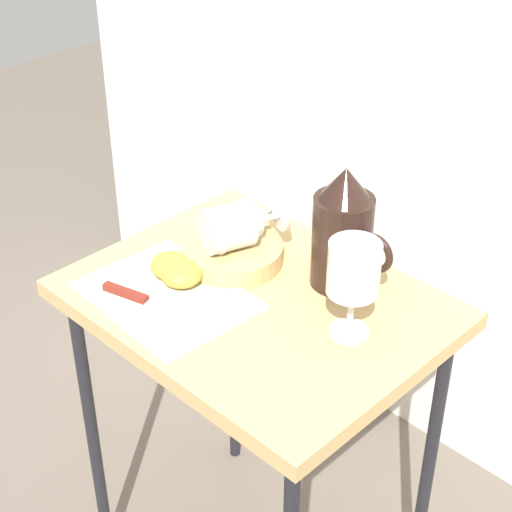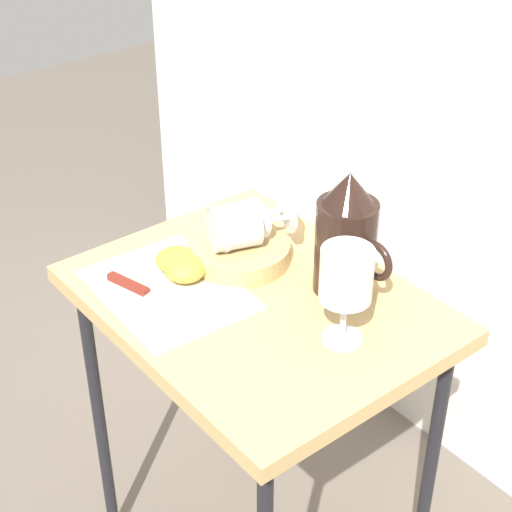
{
  "view_description": "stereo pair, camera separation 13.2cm",
  "coord_description": "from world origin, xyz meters",
  "px_view_note": "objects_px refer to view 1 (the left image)",
  "views": [
    {
      "loc": [
        0.78,
        -0.79,
        1.5
      ],
      "look_at": [
        0.0,
        0.0,
        0.78
      ],
      "focal_mm": 58.06,
      "sensor_mm": 36.0,
      "label": 1
    },
    {
      "loc": [
        0.87,
        -0.69,
        1.5
      ],
      "look_at": [
        0.0,
        0.0,
        0.78
      ],
      "focal_mm": 58.06,
      "sensor_mm": 36.0,
      "label": 2
    }
  ],
  "objects_px": {
    "pitcher": "(343,238)",
    "wine_glass_tipped_far": "(230,227)",
    "apple_half_right": "(182,274)",
    "table": "(256,330)",
    "basket_tray": "(232,253)",
    "apple_half_left": "(171,265)",
    "knife": "(143,300)",
    "wine_glass_tipped_near": "(234,225)",
    "wine_glass_upright": "(353,273)"
  },
  "relations": [
    {
      "from": "pitcher",
      "to": "wine_glass_tipped_far",
      "type": "distance_m",
      "value": 0.2
    },
    {
      "from": "pitcher",
      "to": "apple_half_right",
      "type": "bearing_deg",
      "value": -133.39
    },
    {
      "from": "table",
      "to": "basket_tray",
      "type": "relative_size",
      "value": 3.88
    },
    {
      "from": "apple_half_left",
      "to": "knife",
      "type": "xyz_separation_m",
      "value": [
        0.03,
        -0.08,
        -0.01
      ]
    },
    {
      "from": "wine_glass_tipped_near",
      "to": "wine_glass_tipped_far",
      "type": "bearing_deg",
      "value": -75.35
    },
    {
      "from": "pitcher",
      "to": "wine_glass_upright",
      "type": "height_order",
      "value": "pitcher"
    },
    {
      "from": "pitcher",
      "to": "wine_glass_upright",
      "type": "distance_m",
      "value": 0.14
    },
    {
      "from": "pitcher",
      "to": "wine_glass_upright",
      "type": "relative_size",
      "value": 1.33
    },
    {
      "from": "table",
      "to": "apple_half_right",
      "type": "height_order",
      "value": "apple_half_right"
    },
    {
      "from": "wine_glass_upright",
      "to": "wine_glass_tipped_near",
      "type": "relative_size",
      "value": 1.06
    },
    {
      "from": "table",
      "to": "wine_glass_tipped_far",
      "type": "relative_size",
      "value": 4.37
    },
    {
      "from": "basket_tray",
      "to": "pitcher",
      "type": "xyz_separation_m",
      "value": [
        0.18,
        0.08,
        0.07
      ]
    },
    {
      "from": "table",
      "to": "knife",
      "type": "xyz_separation_m",
      "value": [
        -0.12,
        -0.14,
        0.08
      ]
    },
    {
      "from": "wine_glass_tipped_near",
      "to": "knife",
      "type": "bearing_deg",
      "value": -93.66
    },
    {
      "from": "table",
      "to": "wine_glass_upright",
      "type": "height_order",
      "value": "wine_glass_upright"
    },
    {
      "from": "apple_half_right",
      "to": "knife",
      "type": "xyz_separation_m",
      "value": [
        -0.01,
        -0.08,
        -0.01
      ]
    },
    {
      "from": "knife",
      "to": "apple_half_right",
      "type": "bearing_deg",
      "value": 86.16
    },
    {
      "from": "basket_tray",
      "to": "wine_glass_upright",
      "type": "bearing_deg",
      "value": -2.6
    },
    {
      "from": "basket_tray",
      "to": "wine_glass_tipped_near",
      "type": "bearing_deg",
      "value": 88.75
    },
    {
      "from": "apple_half_left",
      "to": "apple_half_right",
      "type": "bearing_deg",
      "value": -7.1
    },
    {
      "from": "wine_glass_tipped_near",
      "to": "wine_glass_tipped_far",
      "type": "xyz_separation_m",
      "value": [
        0.0,
        -0.01,
        0.0
      ]
    },
    {
      "from": "wine_glass_tipped_near",
      "to": "pitcher",
      "type": "bearing_deg",
      "value": 23.85
    },
    {
      "from": "knife",
      "to": "wine_glass_tipped_far",
      "type": "bearing_deg",
      "value": 84.96
    },
    {
      "from": "wine_glass_tipped_near",
      "to": "wine_glass_upright",
      "type": "bearing_deg",
      "value": -3.83
    },
    {
      "from": "apple_half_right",
      "to": "wine_glass_upright",
      "type": "bearing_deg",
      "value": 19.11
    },
    {
      "from": "wine_glass_tipped_near",
      "to": "knife",
      "type": "relative_size",
      "value": 0.7
    },
    {
      "from": "table",
      "to": "wine_glass_tipped_near",
      "type": "relative_size",
      "value": 4.56
    },
    {
      "from": "wine_glass_upright",
      "to": "wine_glass_tipped_near",
      "type": "xyz_separation_m",
      "value": [
        -0.27,
        0.02,
        -0.04
      ]
    },
    {
      "from": "wine_glass_upright",
      "to": "pitcher",
      "type": "bearing_deg",
      "value": 135.66
    },
    {
      "from": "wine_glass_tipped_far",
      "to": "knife",
      "type": "bearing_deg",
      "value": -95.04
    },
    {
      "from": "wine_glass_upright",
      "to": "wine_glass_tipped_far",
      "type": "relative_size",
      "value": 1.02
    },
    {
      "from": "apple_half_right",
      "to": "wine_glass_tipped_near",
      "type": "bearing_deg",
      "value": 86.46
    },
    {
      "from": "wine_glass_upright",
      "to": "wine_glass_tipped_far",
      "type": "bearing_deg",
      "value": 178.98
    },
    {
      "from": "table",
      "to": "wine_glass_tipped_far",
      "type": "bearing_deg",
      "value": 159.21
    },
    {
      "from": "table",
      "to": "basket_tray",
      "type": "height_order",
      "value": "basket_tray"
    },
    {
      "from": "table",
      "to": "pitcher",
      "type": "bearing_deg",
      "value": 61.09
    },
    {
      "from": "wine_glass_tipped_far",
      "to": "apple_half_left",
      "type": "xyz_separation_m",
      "value": [
        -0.04,
        -0.1,
        -0.05
      ]
    },
    {
      "from": "pitcher",
      "to": "wine_glass_tipped_near",
      "type": "height_order",
      "value": "pitcher"
    },
    {
      "from": "apple_half_left",
      "to": "apple_half_right",
      "type": "xyz_separation_m",
      "value": [
        0.03,
        -0.0,
        0.0
      ]
    },
    {
      "from": "apple_half_right",
      "to": "knife",
      "type": "bearing_deg",
      "value": -93.84
    },
    {
      "from": "apple_half_left",
      "to": "wine_glass_tipped_far",
      "type": "bearing_deg",
      "value": 66.63
    },
    {
      "from": "wine_glass_upright",
      "to": "apple_half_left",
      "type": "distance_m",
      "value": 0.34
    },
    {
      "from": "wine_glass_tipped_far",
      "to": "knife",
      "type": "distance_m",
      "value": 0.19
    },
    {
      "from": "wine_glass_tipped_far",
      "to": "apple_half_left",
      "type": "distance_m",
      "value": 0.12
    },
    {
      "from": "table",
      "to": "apple_half_left",
      "type": "relative_size",
      "value": 9.84
    },
    {
      "from": "wine_glass_tipped_far",
      "to": "knife",
      "type": "height_order",
      "value": "wine_glass_tipped_far"
    },
    {
      "from": "pitcher",
      "to": "wine_glass_upright",
      "type": "xyz_separation_m",
      "value": [
        0.1,
        -0.1,
        0.02
      ]
    },
    {
      "from": "table",
      "to": "apple_half_right",
      "type": "distance_m",
      "value": 0.16
    },
    {
      "from": "basket_tray",
      "to": "apple_half_right",
      "type": "relative_size",
      "value": 2.53
    },
    {
      "from": "table",
      "to": "apple_half_right",
      "type": "relative_size",
      "value": 9.84
    }
  ]
}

